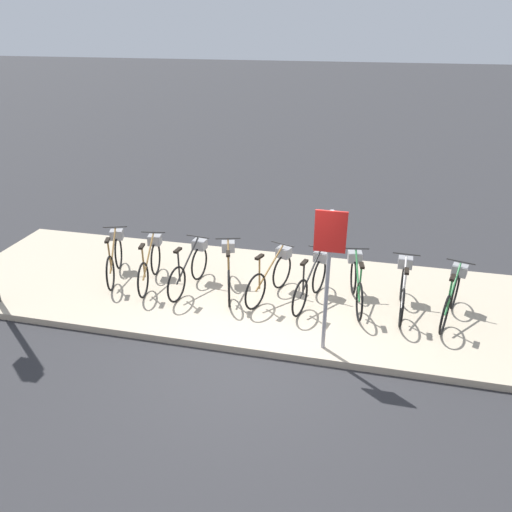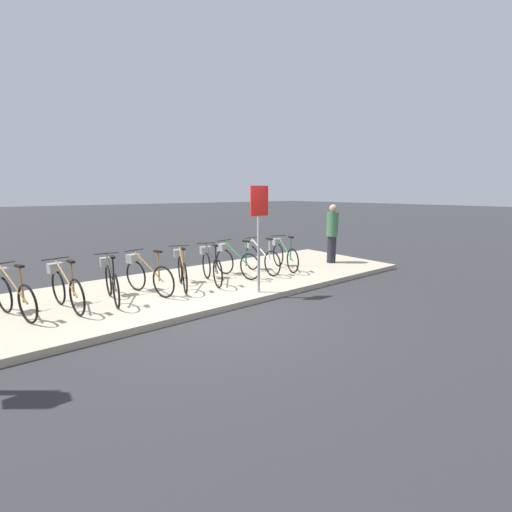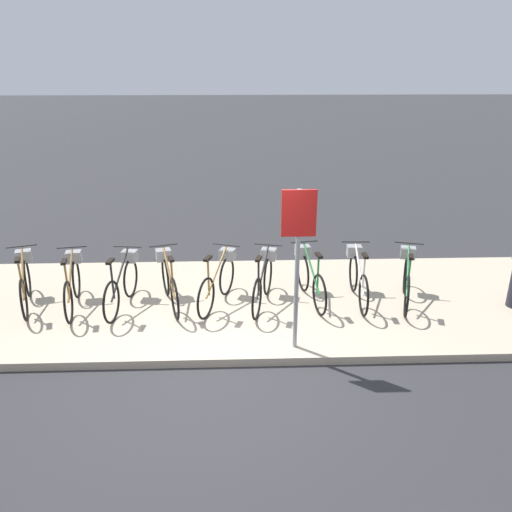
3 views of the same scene
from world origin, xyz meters
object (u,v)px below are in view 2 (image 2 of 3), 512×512
object	(u,v)px
parked_bicycle_6	(234,260)
pedestrian	(332,232)
parked_bicycle_4	(182,268)
parked_bicycle_7	(259,256)
parked_bicycle_0	(12,292)
parked_bicycle_8	(284,254)
sign_post	(259,221)
parked_bicycle_2	(111,279)
parked_bicycle_3	(146,273)
parked_bicycle_1	(65,286)
parked_bicycle_5	(210,264)

from	to	relation	value
parked_bicycle_6	pedestrian	distance (m)	3.34
parked_bicycle_4	parked_bicycle_7	xyz separation A→B (m)	(2.25, 0.05, 0.00)
parked_bicycle_6	parked_bicycle_7	distance (m)	0.79
parked_bicycle_0	parked_bicycle_8	size ratio (longest dim) A/B	0.99
parked_bicycle_6	parked_bicycle_7	bearing A→B (deg)	-2.90
pedestrian	sign_post	size ratio (longest dim) A/B	0.78
parked_bicycle_2	pedestrian	distance (m)	6.29
parked_bicycle_3	pedestrian	xyz separation A→B (m)	(5.55, -0.30, 0.49)
parked_bicycle_1	parked_bicycle_3	xyz separation A→B (m)	(1.50, 0.04, 0.00)
parked_bicycle_7	parked_bicycle_5	bearing A→B (deg)	-177.14
parked_bicycle_5	parked_bicycle_7	distance (m)	1.53
parked_bicycle_7	parked_bicycle_6	bearing A→B (deg)	177.10
parked_bicycle_3	parked_bicycle_7	distance (m)	3.06
parked_bicycle_2	parked_bicycle_5	bearing A→B (deg)	0.38
parked_bicycle_7	parked_bicycle_8	xyz separation A→B (m)	(0.78, -0.08, 0.00)
parked_bicycle_6	parked_bicycle_0	bearing A→B (deg)	-179.54
parked_bicycle_0	parked_bicycle_2	size ratio (longest dim) A/B	0.96
parked_bicycle_0	parked_bicycle_5	world-z (taller)	same
parked_bicycle_5	parked_bicycle_6	bearing A→B (deg)	8.83
pedestrian	parked_bicycle_1	bearing A→B (deg)	177.90
parked_bicycle_6	parked_bicycle_2	bearing A→B (deg)	-177.49
parked_bicycle_8	pedestrian	bearing A→B (deg)	-8.72
parked_bicycle_6	parked_bicycle_8	xyz separation A→B (m)	(1.57, -0.12, 0.00)
parked_bicycle_7	sign_post	xyz separation A→B (m)	(-1.17, -1.44, 1.08)
parked_bicycle_2	parked_bicycle_7	world-z (taller)	same
parked_bicycle_1	parked_bicycle_3	size ratio (longest dim) A/B	1.03
parked_bicycle_4	sign_post	size ratio (longest dim) A/B	0.66
parked_bicycle_1	parked_bicycle_7	xyz separation A→B (m)	(4.56, 0.09, 0.00)
parked_bicycle_4	parked_bicycle_0	bearing A→B (deg)	179.04
parked_bicycle_1	parked_bicycle_4	xyz separation A→B (m)	(2.31, 0.04, 0.00)
parked_bicycle_4	parked_bicycle_5	distance (m)	0.72
parked_bicycle_2	parked_bicycle_8	bearing A→B (deg)	0.12
parked_bicycle_3	parked_bicycle_8	distance (m)	3.84
parked_bicycle_1	pedestrian	xyz separation A→B (m)	(7.05, -0.26, 0.49)
pedestrian	sign_post	xyz separation A→B (m)	(-3.67, -1.10, 0.59)
parked_bicycle_5	parked_bicycle_4	bearing A→B (deg)	177.80
parked_bicycle_7	sign_post	size ratio (longest dim) A/B	0.70
parked_bicycle_4	parked_bicycle_8	world-z (taller)	same
sign_post	parked_bicycle_6	bearing A→B (deg)	75.26
parked_bicycle_1	parked_bicycle_3	world-z (taller)	same
parked_bicycle_5	sign_post	world-z (taller)	sign_post
parked_bicycle_8	parked_bicycle_3	bearing A→B (deg)	179.38
parked_bicycle_2	parked_bicycle_7	xyz separation A→B (m)	(3.77, 0.09, 0.00)
pedestrian	sign_post	bearing A→B (deg)	-163.31
parked_bicycle_1	sign_post	size ratio (longest dim) A/B	0.69
parked_bicycle_7	pedestrian	size ratio (longest dim) A/B	0.89
parked_bicycle_1	parked_bicycle_8	size ratio (longest dim) A/B	1.03
parked_bicycle_8	pedestrian	distance (m)	1.80
parked_bicycle_4	pedestrian	bearing A→B (deg)	-3.56
parked_bicycle_0	pedestrian	bearing A→B (deg)	-2.54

